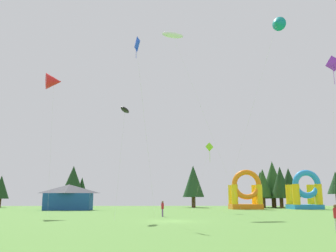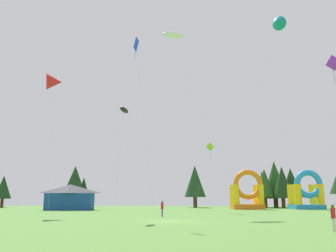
{
  "view_description": "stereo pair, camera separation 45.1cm",
  "coord_description": "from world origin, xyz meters",
  "px_view_note": "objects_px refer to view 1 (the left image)",
  "views": [
    {
      "loc": [
        -1.29,
        -32.73,
        2.05
      ],
      "look_at": [
        0.0,
        11.1,
        10.79
      ],
      "focal_mm": 38.45,
      "sensor_mm": 36.0,
      "label": 1
    },
    {
      "loc": [
        -0.84,
        -32.74,
        2.05
      ],
      "look_at": [
        0.0,
        11.1,
        10.79
      ],
      "focal_mm": 38.45,
      "sensor_mm": 36.0,
      "label": 2
    }
  ],
  "objects_px": {
    "kite_blue_diamond": "(136,45)",
    "person_near_camera": "(163,207)",
    "kite_purple_diamond": "(332,65)",
    "kite_red_delta": "(54,81)",
    "person_left_edge": "(336,215)",
    "kite_lime_diamond": "(210,148)",
    "kite_white_parafoil": "(173,35)",
    "inflatable_yellow_castle": "(305,194)",
    "kite_black_parafoil": "(125,110)",
    "inflatable_red_slide": "(246,194)",
    "festival_tent": "(69,197)",
    "kite_teal_delta": "(277,23)"
  },
  "relations": [
    {
      "from": "kite_blue_diamond",
      "to": "person_near_camera",
      "type": "height_order",
      "value": "kite_blue_diamond"
    },
    {
      "from": "kite_purple_diamond",
      "to": "kite_red_delta",
      "type": "relative_size",
      "value": 0.93
    },
    {
      "from": "person_near_camera",
      "to": "person_left_edge",
      "type": "bearing_deg",
      "value": 46.73
    },
    {
      "from": "kite_lime_diamond",
      "to": "kite_white_parafoil",
      "type": "xyz_separation_m",
      "value": [
        -5.47,
        -1.53,
        16.99
      ]
    },
    {
      "from": "kite_lime_diamond",
      "to": "kite_red_delta",
      "type": "bearing_deg",
      "value": -166.1
    },
    {
      "from": "inflatable_yellow_castle",
      "to": "kite_red_delta",
      "type": "bearing_deg",
      "value": -155.14
    },
    {
      "from": "kite_blue_diamond",
      "to": "kite_purple_diamond",
      "type": "xyz_separation_m",
      "value": [
        21.69,
        3.83,
        -0.34
      ]
    },
    {
      "from": "person_near_camera",
      "to": "person_left_edge",
      "type": "relative_size",
      "value": 1.03
    },
    {
      "from": "kite_lime_diamond",
      "to": "inflatable_yellow_castle",
      "type": "xyz_separation_m",
      "value": [
        19.24,
        13.62,
        -6.55
      ]
    },
    {
      "from": "kite_black_parafoil",
      "to": "kite_blue_diamond",
      "type": "xyz_separation_m",
      "value": [
        1.11,
        -2.2,
        6.08
      ]
    },
    {
      "from": "kite_lime_diamond",
      "to": "person_near_camera",
      "type": "distance_m",
      "value": 16.1
    },
    {
      "from": "kite_black_parafoil",
      "to": "person_left_edge",
      "type": "height_order",
      "value": "kite_black_parafoil"
    },
    {
      "from": "inflatable_red_slide",
      "to": "festival_tent",
      "type": "xyz_separation_m",
      "value": [
        -30.84,
        -4.42,
        -0.53
      ]
    },
    {
      "from": "kite_blue_diamond",
      "to": "kite_red_delta",
      "type": "bearing_deg",
      "value": 131.69
    },
    {
      "from": "kite_red_delta",
      "to": "inflatable_red_slide",
      "type": "height_order",
      "value": "kite_red_delta"
    },
    {
      "from": "kite_black_parafoil",
      "to": "person_near_camera",
      "type": "bearing_deg",
      "value": 49.52
    },
    {
      "from": "person_left_edge",
      "to": "festival_tent",
      "type": "distance_m",
      "value": 46.67
    },
    {
      "from": "kite_black_parafoil",
      "to": "person_near_camera",
      "type": "relative_size",
      "value": 6.6
    },
    {
      "from": "kite_red_delta",
      "to": "person_left_edge",
      "type": "distance_m",
      "value": 38.6
    },
    {
      "from": "kite_red_delta",
      "to": "person_near_camera",
      "type": "xyz_separation_m",
      "value": [
        14.67,
        -6.48,
        -16.44
      ]
    },
    {
      "from": "kite_purple_diamond",
      "to": "inflatable_yellow_castle",
      "type": "height_order",
      "value": "kite_purple_diamond"
    },
    {
      "from": "kite_teal_delta",
      "to": "inflatable_yellow_castle",
      "type": "bearing_deg",
      "value": 64.05
    },
    {
      "from": "kite_teal_delta",
      "to": "person_near_camera",
      "type": "xyz_separation_m",
      "value": [
        -14.18,
        -0.49,
        -22.35
      ]
    },
    {
      "from": "kite_black_parafoil",
      "to": "inflatable_yellow_castle",
      "type": "relative_size",
      "value": 1.6
    },
    {
      "from": "kite_teal_delta",
      "to": "person_near_camera",
      "type": "distance_m",
      "value": 26.48
    },
    {
      "from": "kite_white_parafoil",
      "to": "kite_red_delta",
      "type": "bearing_deg",
      "value": -166.69
    },
    {
      "from": "kite_purple_diamond",
      "to": "person_left_edge",
      "type": "distance_m",
      "value": 22.98
    },
    {
      "from": "kite_teal_delta",
      "to": "person_left_edge",
      "type": "xyz_separation_m",
      "value": [
        -3.65,
        -18.17,
        -22.38
      ]
    },
    {
      "from": "kite_blue_diamond",
      "to": "kite_teal_delta",
      "type": "xyz_separation_m",
      "value": [
        17.02,
        7.3,
        6.46
      ]
    },
    {
      "from": "kite_white_parafoil",
      "to": "kite_red_delta",
      "type": "distance_m",
      "value": 18.92
    },
    {
      "from": "kite_blue_diamond",
      "to": "person_left_edge",
      "type": "bearing_deg",
      "value": -39.11
    },
    {
      "from": "kite_blue_diamond",
      "to": "person_near_camera",
      "type": "relative_size",
      "value": 10.4
    },
    {
      "from": "kite_black_parafoil",
      "to": "kite_purple_diamond",
      "type": "bearing_deg",
      "value": 4.09
    },
    {
      "from": "person_near_camera",
      "to": "kite_white_parafoil",
      "type": "bearing_deg",
      "value": -173.03
    },
    {
      "from": "kite_red_delta",
      "to": "person_left_edge",
      "type": "height_order",
      "value": "kite_red_delta"
    },
    {
      "from": "inflatable_yellow_castle",
      "to": "kite_lime_diamond",
      "type": "bearing_deg",
      "value": -144.71
    },
    {
      "from": "kite_teal_delta",
      "to": "kite_red_delta",
      "type": "height_order",
      "value": "kite_teal_delta"
    },
    {
      "from": "kite_black_parafoil",
      "to": "festival_tent",
      "type": "xyz_separation_m",
      "value": [
        -11.42,
        25.75,
        -8.71
      ]
    },
    {
      "from": "kite_blue_diamond",
      "to": "person_near_camera",
      "type": "bearing_deg",
      "value": 67.42
    },
    {
      "from": "kite_white_parafoil",
      "to": "kite_teal_delta",
      "type": "relative_size",
      "value": 1.1
    },
    {
      "from": "inflatable_yellow_castle",
      "to": "kite_blue_diamond",
      "type": "bearing_deg",
      "value": -132.1
    },
    {
      "from": "kite_blue_diamond",
      "to": "inflatable_yellow_castle",
      "type": "distance_m",
      "value": 45.79
    },
    {
      "from": "kite_purple_diamond",
      "to": "kite_teal_delta",
      "type": "xyz_separation_m",
      "value": [
        -4.68,
        3.47,
        6.8
      ]
    },
    {
      "from": "inflatable_yellow_castle",
      "to": "inflatable_red_slide",
      "type": "bearing_deg",
      "value": 179.61
    },
    {
      "from": "person_left_edge",
      "to": "kite_red_delta",
      "type": "bearing_deg",
      "value": -155.76
    },
    {
      "from": "kite_white_parafoil",
      "to": "person_near_camera",
      "type": "xyz_separation_m",
      "value": [
        -1.63,
        -10.33,
        -25.23
      ]
    },
    {
      "from": "kite_blue_diamond",
      "to": "kite_red_delta",
      "type": "relative_size",
      "value": 0.94
    },
    {
      "from": "kite_blue_diamond",
      "to": "inflatable_yellow_castle",
      "type": "height_order",
      "value": "kite_blue_diamond"
    },
    {
      "from": "kite_red_delta",
      "to": "festival_tent",
      "type": "xyz_separation_m",
      "value": [
        -0.68,
        14.66,
        -15.34
      ]
    },
    {
      "from": "person_near_camera",
      "to": "inflatable_yellow_castle",
      "type": "relative_size",
      "value": 0.24
    }
  ]
}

